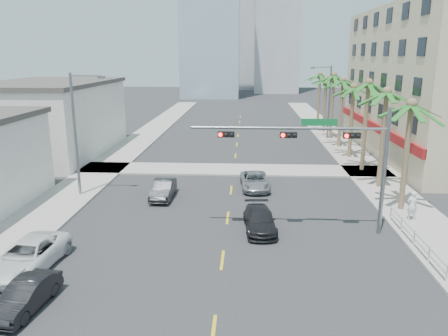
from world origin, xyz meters
name	(u,v)px	position (x,y,z in m)	size (l,w,h in m)	color
ground	(217,303)	(0.00, 0.00, 0.00)	(260.00, 260.00, 0.00)	#262628
sidewalk_right	(373,178)	(12.00, 20.00, 0.07)	(4.00, 120.00, 0.15)	gray
sidewalk_left	(97,174)	(-12.00, 20.00, 0.07)	(4.00, 120.00, 0.15)	gray
sidewalk_cross	(234,170)	(0.00, 22.00, 0.07)	(80.00, 4.00, 0.15)	gray
building_left_far	(50,120)	(-19.50, 28.00, 3.60)	(11.00, 18.00, 7.20)	beige
tower_far_center	(235,19)	(-3.00, 125.00, 21.00)	(16.00, 16.00, 42.00)	#ADADB2
traffic_signal_mast	(329,149)	(5.78, 7.95, 5.06)	(11.12, 0.54, 7.20)	slate
palm_tree_0	(412,105)	(11.60, 12.00, 7.08)	(4.80, 4.80, 7.80)	brown
palm_tree_1	(387,93)	(11.60, 17.20, 7.43)	(4.80, 4.80, 8.16)	brown
palm_tree_2	(369,84)	(11.60, 22.40, 7.78)	(4.80, 4.80, 8.52)	brown
palm_tree_3	(354,88)	(11.60, 27.60, 7.08)	(4.80, 4.80, 7.80)	brown
palm_tree_4	(343,81)	(11.60, 32.80, 7.43)	(4.80, 4.80, 8.16)	brown
palm_tree_5	(334,76)	(11.60, 38.00, 7.78)	(4.80, 4.80, 8.52)	brown
palm_tree_6	(326,79)	(11.60, 43.20, 7.08)	(4.80, 4.80, 7.80)	brown
palm_tree_7	(320,75)	(11.60, 48.40, 7.43)	(4.80, 4.80, 8.16)	brown
streetlight_left	(77,129)	(-11.00, 14.00, 5.06)	(2.55, 0.25, 9.00)	slate
streetlight_right	(328,98)	(11.00, 38.00, 5.06)	(2.55, 0.25, 9.00)	slate
guardrail	(414,237)	(10.30, 6.00, 0.67)	(0.08, 8.08, 1.00)	silver
car_parked_mid	(26,296)	(-7.80, -0.87, 0.61)	(1.29, 3.70, 1.22)	black
car_parked_far	(28,256)	(-9.40, 2.54, 0.71)	(2.37, 5.14, 1.43)	white
car_lane_left	(163,189)	(-4.91, 13.83, 0.67)	(1.41, 4.05, 1.34)	black
car_lane_center	(255,181)	(1.83, 16.49, 0.64)	(2.11, 4.57, 1.27)	#A9A9AD
car_lane_right	(260,220)	(2.00, 8.08, 0.63)	(1.78, 4.38, 1.27)	black
pedestrian	(412,205)	(11.54, 9.94, 1.08)	(0.68, 0.45, 1.87)	white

